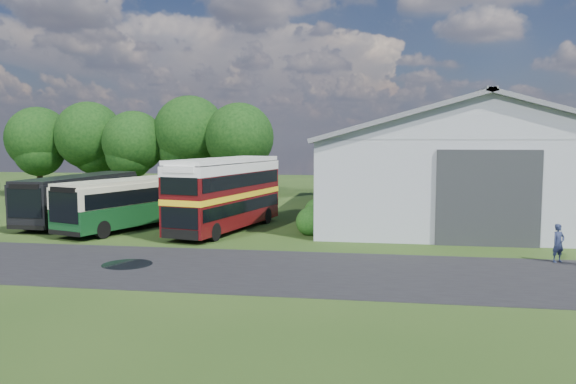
% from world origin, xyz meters
% --- Properties ---
extents(ground, '(120.00, 120.00, 0.00)m').
position_xyz_m(ground, '(0.00, 0.00, 0.00)').
color(ground, '#1C3410').
rests_on(ground, ground).
extents(asphalt_road, '(60.00, 8.00, 0.02)m').
position_xyz_m(asphalt_road, '(3.00, -3.00, 0.00)').
color(asphalt_road, black).
rests_on(asphalt_road, ground).
extents(puddle, '(2.20, 2.20, 0.01)m').
position_xyz_m(puddle, '(-1.50, -3.00, 0.00)').
color(puddle, black).
rests_on(puddle, ground).
extents(storage_shed, '(18.80, 24.80, 8.15)m').
position_xyz_m(storage_shed, '(15.00, 15.98, 4.17)').
color(storage_shed, gray).
rests_on(storage_shed, ground).
extents(tree_far_left, '(6.12, 6.12, 8.64)m').
position_xyz_m(tree_far_left, '(-23.00, 24.00, 5.56)').
color(tree_far_left, black).
rests_on(tree_far_left, ground).
extents(tree_left_a, '(6.46, 6.46, 9.12)m').
position_xyz_m(tree_left_a, '(-18.00, 24.50, 5.87)').
color(tree_left_a, black).
rests_on(tree_left_a, ground).
extents(tree_left_b, '(5.78, 5.78, 8.16)m').
position_xyz_m(tree_left_b, '(-13.00, 23.50, 5.25)').
color(tree_left_b, black).
rests_on(tree_left_b, ground).
extents(tree_mid, '(6.80, 6.80, 9.60)m').
position_xyz_m(tree_mid, '(-8.00, 24.80, 6.18)').
color(tree_mid, black).
rests_on(tree_mid, ground).
extents(tree_right_a, '(6.26, 6.26, 8.83)m').
position_xyz_m(tree_right_a, '(-3.00, 23.80, 5.69)').
color(tree_right_a, black).
rests_on(tree_right_a, ground).
extents(shrub_front, '(1.70, 1.70, 1.70)m').
position_xyz_m(shrub_front, '(5.60, 6.00, 0.00)').
color(shrub_front, '#194714').
rests_on(shrub_front, ground).
extents(shrub_mid, '(1.60, 1.60, 1.60)m').
position_xyz_m(shrub_mid, '(5.60, 8.00, 0.00)').
color(shrub_mid, '#194714').
rests_on(shrub_mid, ground).
extents(shrub_back, '(1.80, 1.80, 1.80)m').
position_xyz_m(shrub_back, '(5.60, 10.00, 0.00)').
color(shrub_back, '#194714').
rests_on(shrub_back, ground).
extents(bus_green_single, '(6.13, 11.42, 3.09)m').
position_xyz_m(bus_green_single, '(-5.52, 7.09, 1.64)').
color(bus_green_single, black).
rests_on(bus_green_single, ground).
extents(bus_maroon_double, '(4.85, 10.54, 4.39)m').
position_xyz_m(bus_maroon_double, '(0.34, 6.79, 2.19)').
color(bus_maroon_double, black).
rests_on(bus_maroon_double, ground).
extents(bus_dark_single, '(3.25, 11.37, 3.10)m').
position_xyz_m(bus_dark_single, '(-10.32, 8.88, 1.65)').
color(bus_dark_single, black).
rests_on(bus_dark_single, ground).
extents(visitor_a, '(0.75, 0.67, 1.73)m').
position_xyz_m(visitor_a, '(17.44, 0.45, 0.87)').
color(visitor_a, '#1C243E').
rests_on(visitor_a, ground).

